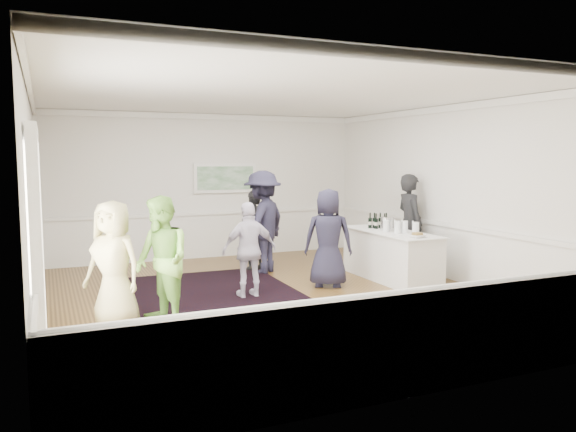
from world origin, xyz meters
name	(u,v)px	position (x,y,z in m)	size (l,w,h in m)	color
floor	(276,297)	(0.00, 0.00, 0.00)	(8.00, 8.00, 0.00)	brown
ceiling	(275,95)	(0.00, 0.00, 3.20)	(7.00, 8.00, 0.02)	white
wall_left	(32,206)	(-3.50, 0.00, 1.60)	(0.02, 8.00, 3.20)	white
wall_right	(453,193)	(3.50, 0.00, 1.60)	(0.02, 8.00, 3.20)	white
wall_back	(208,186)	(0.00, 4.00, 1.60)	(7.00, 0.02, 3.20)	white
wall_front	(439,227)	(0.00, -4.00, 1.60)	(7.00, 0.02, 3.20)	white
wainscoting	(276,267)	(0.00, 0.00, 0.50)	(7.00, 8.00, 1.00)	white
mirror	(36,186)	(-3.45, 1.30, 1.80)	(0.05, 1.25, 1.85)	#C28B39
doorway	(36,238)	(-3.45, -1.90, 1.42)	(0.10, 1.78, 2.56)	white
landscape_painting	(225,178)	(0.40, 3.95, 1.78)	(1.44, 0.06, 0.66)	white
area_rug	(212,295)	(-0.91, 0.54, 0.01)	(2.82, 3.70, 0.02)	black
serving_table	(391,255)	(2.46, 0.41, 0.45)	(0.84, 2.21, 0.89)	white
bartender	(410,223)	(3.20, 0.87, 0.96)	(0.70, 0.46, 1.92)	black
guest_tan	(113,265)	(-2.55, -0.64, 0.84)	(0.83, 0.54, 1.69)	tan
guest_green	(162,261)	(-1.95, -0.75, 0.87)	(0.85, 0.66, 1.74)	#80C14D
guest_lilac	(249,250)	(-0.37, 0.20, 0.77)	(0.90, 0.38, 1.54)	silver
guest_dark_a	(263,222)	(0.52, 1.92, 0.99)	(1.29, 0.74, 1.99)	#1F1D31
guest_dark_b	(253,230)	(0.44, 2.26, 0.80)	(0.58, 0.38, 1.60)	black
guest_navy	(328,238)	(1.14, 0.36, 0.85)	(0.84, 0.54, 1.71)	#1F1D31
wine_bottles	(379,220)	(2.49, 0.88, 1.05)	(0.37, 0.26, 0.31)	black
juice_pitchers	(401,227)	(2.46, 0.11, 1.01)	(0.38, 0.64, 0.24)	#82BB42
ice_bucket	(387,224)	(2.45, 0.54, 1.01)	(0.26, 0.26, 0.24)	silver
nut_bowl	(417,235)	(2.42, -0.43, 0.93)	(0.28, 0.28, 0.08)	white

